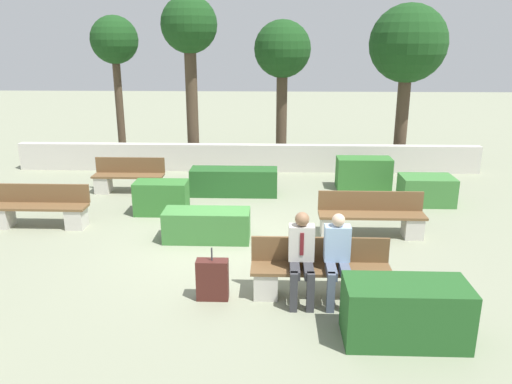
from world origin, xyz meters
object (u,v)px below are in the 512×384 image
(bench_front, at_px, (320,274))
(suitcase, at_px, (212,280))
(tree_center_left, at_px, (189,32))
(tree_rightmost, at_px, (408,46))
(bench_back, at_px, (40,211))
(person_seated_woman, at_px, (338,255))
(tree_leftmost, at_px, (115,44))
(tree_center_right, at_px, (282,53))
(bench_right_side, at_px, (371,219))
(person_seated_man, at_px, (302,253))
(bench_left_side, at_px, (129,180))

(bench_front, xyz_separation_m, suitcase, (-1.62, -0.17, -0.03))
(tree_center_left, height_order, tree_rightmost, tree_center_left)
(bench_back, height_order, person_seated_woman, person_seated_woman)
(tree_center_left, bearing_deg, tree_leftmost, 165.55)
(person_seated_woman, height_order, tree_leftmost, tree_leftmost)
(suitcase, bearing_deg, tree_center_right, 82.86)
(suitcase, relative_size, tree_center_left, 0.17)
(bench_right_side, relative_size, suitcase, 2.51)
(bench_back, relative_size, person_seated_man, 1.49)
(person_seated_man, xyz_separation_m, suitcase, (-1.32, -0.03, -0.43))
(bench_right_side, bearing_deg, tree_leftmost, 135.45)
(person_seated_man, bearing_deg, tree_center_left, 109.11)
(person_seated_man, relative_size, tree_rightmost, 0.28)
(bench_left_side, bearing_deg, bench_right_side, -27.78)
(bench_left_side, xyz_separation_m, tree_center_left, (1.20, 3.01, 3.64))
(person_seated_man, height_order, tree_leftmost, tree_leftmost)
(person_seated_man, distance_m, tree_center_right, 9.43)
(tree_rightmost, bearing_deg, tree_center_left, -178.91)
(bench_back, bearing_deg, bench_right_side, 2.20)
(bench_right_side, bearing_deg, tree_center_left, 125.98)
(bench_back, bearing_deg, tree_center_left, 71.32)
(person_seated_man, height_order, tree_center_right, tree_center_right)
(person_seated_man, bearing_deg, bench_right_side, 59.77)
(bench_front, relative_size, tree_center_right, 0.48)
(tree_center_left, bearing_deg, bench_front, -68.76)
(suitcase, bearing_deg, bench_front, 6.08)
(bench_right_side, relative_size, person_seated_woman, 1.56)
(tree_leftmost, relative_size, tree_rightmost, 0.94)
(bench_right_side, relative_size, bench_back, 1.03)
(person_seated_woman, xyz_separation_m, tree_rightmost, (2.94, 8.55, 2.85))
(bench_front, bearing_deg, bench_left_side, 130.00)
(bench_back, xyz_separation_m, tree_center_left, (2.38, 5.53, 3.63))
(tree_center_left, bearing_deg, person_seated_man, -70.89)
(person_seated_woman, height_order, tree_center_right, tree_center_right)
(bench_back, xyz_separation_m, tree_center_right, (5.11, 6.16, 3.03))
(bench_left_side, xyz_separation_m, bench_right_side, (5.65, -2.80, 0.01))
(suitcase, bearing_deg, person_seated_man, 1.28)
(bench_front, relative_size, bench_right_side, 1.01)
(bench_right_side, bearing_deg, bench_left_side, 152.22)
(bench_left_side, distance_m, bench_right_side, 6.30)
(tree_center_left, bearing_deg, bench_back, -113.25)
(bench_front, height_order, tree_rightmost, tree_rightmost)
(tree_center_right, bearing_deg, bench_left_side, -137.21)
(tree_leftmost, bearing_deg, bench_right_side, -43.13)
(tree_center_left, distance_m, tree_center_right, 2.87)
(person_seated_woman, bearing_deg, bench_left_side, 130.65)
(bench_front, bearing_deg, tree_center_left, 111.24)
(tree_center_left, height_order, tree_center_right, tree_center_left)
(suitcase, xyz_separation_m, tree_center_right, (1.14, 9.09, 3.06))
(person_seated_woman, bearing_deg, tree_center_left, 112.25)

